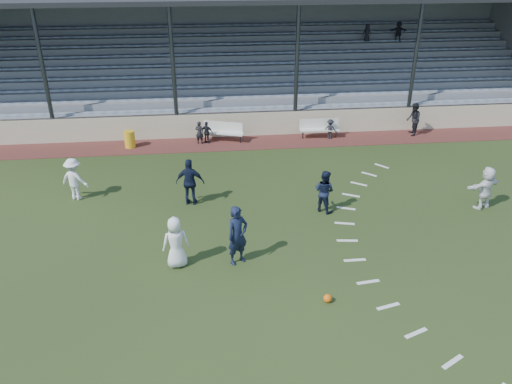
% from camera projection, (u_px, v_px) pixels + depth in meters
% --- Properties ---
extents(ground, '(90.00, 90.00, 0.00)m').
position_uv_depth(ground, '(265.00, 266.00, 15.35)').
color(ground, '#253515').
rests_on(ground, ground).
extents(cinder_track, '(34.00, 2.00, 0.02)m').
position_uv_depth(cinder_track, '(239.00, 143.00, 24.67)').
color(cinder_track, '#4F231F').
rests_on(cinder_track, ground).
extents(retaining_wall, '(34.00, 0.18, 1.20)m').
position_uv_depth(retaining_wall, '(237.00, 125.00, 25.34)').
color(retaining_wall, beige).
rests_on(retaining_wall, ground).
extents(bench_left, '(2.02, 1.08, 0.95)m').
position_uv_depth(bench_left, '(223.00, 130.00, 24.71)').
color(bench_left, silver).
rests_on(bench_left, cinder_track).
extents(bench_right, '(2.01, 0.50, 0.95)m').
position_uv_depth(bench_right, '(319.00, 127.00, 25.12)').
color(bench_right, silver).
rests_on(bench_right, cinder_track).
extents(trash_bin, '(0.51, 0.51, 0.81)m').
position_uv_depth(trash_bin, '(130.00, 139.00, 23.99)').
color(trash_bin, gold).
rests_on(trash_bin, cinder_track).
extents(football, '(0.24, 0.24, 0.24)m').
position_uv_depth(football, '(328.00, 298.00, 13.78)').
color(football, orange).
rests_on(football, ground).
extents(player_white_lead, '(0.90, 0.68, 1.66)m').
position_uv_depth(player_white_lead, '(176.00, 242.00, 15.02)').
color(player_white_lead, white).
rests_on(player_white_lead, ground).
extents(player_navy_lead, '(0.84, 0.75, 1.93)m').
position_uv_depth(player_navy_lead, '(238.00, 235.00, 15.12)').
color(player_navy_lead, black).
rests_on(player_navy_lead, ground).
extents(player_navy_mid, '(0.98, 0.98, 1.60)m').
position_uv_depth(player_navy_mid, '(324.00, 191.00, 18.16)').
color(player_navy_mid, black).
rests_on(player_navy_mid, ground).
extents(player_white_wing, '(1.23, 0.97, 1.67)m').
position_uv_depth(player_white_wing, '(74.00, 179.00, 18.99)').
color(player_white_wing, white).
rests_on(player_white_wing, ground).
extents(player_navy_wing, '(1.13, 0.62, 1.82)m').
position_uv_depth(player_navy_wing, '(190.00, 182.00, 18.59)').
color(player_navy_wing, black).
rests_on(player_navy_wing, ground).
extents(player_white_back, '(1.60, 0.97, 1.65)m').
position_uv_depth(player_white_back, '(486.00, 188.00, 18.36)').
color(player_white_back, white).
rests_on(player_white_back, ground).
extents(official, '(0.75, 0.90, 1.66)m').
position_uv_depth(official, '(413.00, 119.00, 25.31)').
color(official, black).
rests_on(official, cinder_track).
extents(sub_left_near, '(0.48, 0.39, 1.14)m').
position_uv_depth(sub_left_near, '(199.00, 133.00, 24.33)').
color(sub_left_near, black).
rests_on(sub_left_near, cinder_track).
extents(sub_left_far, '(0.69, 0.49, 1.09)m').
position_uv_depth(sub_left_far, '(207.00, 132.00, 24.42)').
color(sub_left_far, black).
rests_on(sub_left_far, cinder_track).
extents(sub_right, '(0.74, 0.60, 1.00)m').
position_uv_depth(sub_right, '(330.00, 129.00, 25.01)').
color(sub_right, black).
rests_on(sub_right, cinder_track).
extents(grandstand, '(34.60, 9.00, 6.61)m').
position_uv_depth(grandstand, '(231.00, 72.00, 28.80)').
color(grandstand, gray).
rests_on(grandstand, ground).
extents(penalty_arc, '(3.89, 14.63, 0.01)m').
position_uv_depth(penalty_arc, '(394.00, 258.00, 15.75)').
color(penalty_arc, silver).
rests_on(penalty_arc, ground).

